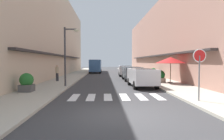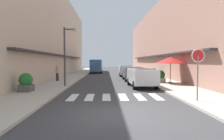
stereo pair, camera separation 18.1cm
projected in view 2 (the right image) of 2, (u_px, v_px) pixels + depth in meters
name	position (u px, v px, depth m)	size (l,w,h in m)	color
ground_plane	(110.00, 77.00, 25.80)	(101.42, 101.42, 0.00)	#38383A
sidewalk_left	(73.00, 77.00, 25.64)	(3.03, 64.54, 0.12)	#ADA899
sidewalk_right	(146.00, 76.00, 25.96)	(3.03, 64.54, 0.12)	#ADA899
building_row_left	(44.00, 33.00, 26.55)	(5.50, 43.49, 11.94)	#C6B299
building_row_right	(173.00, 41.00, 27.18)	(5.50, 43.49, 9.96)	#A87A6B
crosswalk	(115.00, 97.00, 11.13)	(5.20, 2.20, 0.01)	silver
parked_car_near	(141.00, 76.00, 15.36)	(1.91, 4.10, 1.47)	silver
parked_car_mid	(132.00, 72.00, 20.90)	(1.82, 4.17, 1.47)	#4C5156
parked_car_far	(126.00, 70.00, 27.22)	(1.98, 4.40, 1.47)	silver
delivery_van	(96.00, 65.00, 34.89)	(2.08, 5.43, 2.37)	#33598C
round_street_sign	(198.00, 61.00, 9.38)	(0.65, 0.07, 2.52)	slate
street_lamp	(67.00, 50.00, 15.20)	(1.19, 0.28, 4.57)	#38383D
cafe_umbrella	(170.00, 60.00, 17.32)	(2.70, 2.70, 2.32)	#262626
planter_corner	(26.00, 82.00, 12.41)	(0.87, 0.87, 1.18)	#4C4C4C
planter_midblock	(160.00, 76.00, 17.75)	(0.81, 0.81, 1.11)	gray
planter_far	(154.00, 73.00, 24.25)	(1.05, 1.05, 1.11)	#4C4C4C
pedestrian_walking_near	(57.00, 73.00, 19.15)	(0.34, 0.34, 1.59)	#282B33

